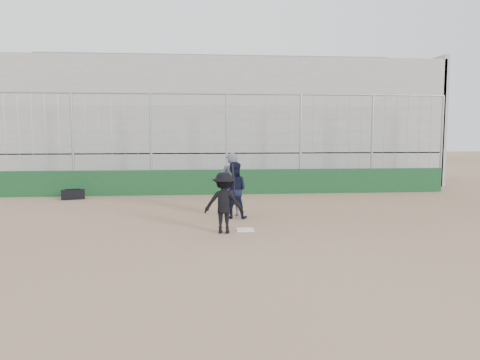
{
  "coord_description": "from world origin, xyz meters",
  "views": [
    {
      "loc": [
        -1.24,
        -11.71,
        2.51
      ],
      "look_at": [
        0.0,
        1.4,
        1.15
      ],
      "focal_mm": 35.0,
      "sensor_mm": 36.0,
      "label": 1
    }
  ],
  "objects": [
    {
      "name": "bleachers",
      "position": [
        0.0,
        11.95,
        2.92
      ],
      "size": [
        20.25,
        6.7,
        6.98
      ],
      "color": "gray",
      "rests_on": "ground"
    },
    {
      "name": "catcher_crouched",
      "position": [
        -0.15,
        1.67,
        0.56
      ],
      "size": [
        0.93,
        0.81,
        1.12
      ],
      "color": "black",
      "rests_on": "ground"
    },
    {
      "name": "batter_at_plate",
      "position": [
        -0.56,
        -0.25,
        0.76
      ],
      "size": [
        1.04,
        0.78,
        1.7
      ],
      "color": "black",
      "rests_on": "ground"
    },
    {
      "name": "ground",
      "position": [
        0.0,
        0.0,
        0.0
      ],
      "size": [
        90.0,
        90.0,
        0.0
      ],
      "primitive_type": "plane",
      "color": "brown",
      "rests_on": "ground"
    },
    {
      "name": "equipment_bag",
      "position": [
        -5.82,
        6.08,
        0.18
      ],
      "size": [
        0.9,
        0.57,
        0.4
      ],
      "color": "black",
      "rests_on": "ground"
    },
    {
      "name": "backstop",
      "position": [
        0.0,
        7.0,
        0.96
      ],
      "size": [
        18.1,
        0.25,
        4.04
      ],
      "color": "#11381A",
      "rests_on": "ground"
    },
    {
      "name": "umpire",
      "position": [
        -0.2,
        2.02,
        0.85
      ],
      "size": [
        0.78,
        0.61,
        1.71
      ],
      "primitive_type": "imported",
      "rotation": [
        0.0,
        0.0,
        3.38
      ],
      "color": "#4D5561",
      "rests_on": "ground"
    },
    {
      "name": "home_plate",
      "position": [
        0.0,
        0.0,
        0.01
      ],
      "size": [
        0.44,
        0.44,
        0.02
      ],
      "primitive_type": "cube",
      "color": "white",
      "rests_on": "ground"
    }
  ]
}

